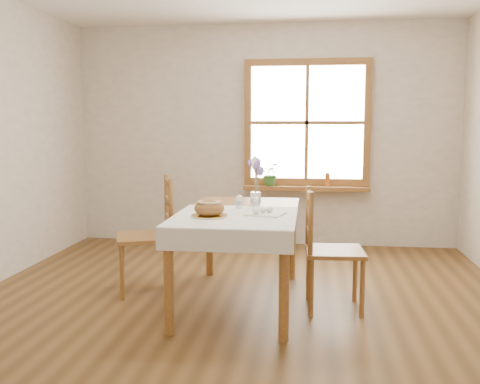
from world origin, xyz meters
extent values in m
plane|color=brown|center=(0.00, 0.00, 0.00)|extent=(5.00, 5.00, 0.00)
cube|color=silver|center=(0.00, 2.50, 1.30)|extent=(4.50, 0.10, 2.60)
cube|color=silver|center=(0.00, -2.50, 1.30)|extent=(4.50, 0.10, 2.60)
cube|color=#9E6231|center=(0.50, 2.46, 2.14)|extent=(1.46, 0.08, 0.08)
cube|color=#9E6231|center=(0.50, 2.46, 0.76)|extent=(1.46, 0.08, 0.08)
cube|color=#9E6231|center=(-0.19, 2.46, 1.45)|extent=(0.08, 0.08, 1.30)
cube|color=#9E6231|center=(1.19, 2.46, 1.45)|extent=(0.08, 0.08, 1.30)
cube|color=#9E6231|center=(0.50, 2.46, 1.45)|extent=(0.04, 0.06, 1.30)
cube|color=#9E6231|center=(0.50, 2.46, 1.45)|extent=(1.30, 0.06, 0.04)
cube|color=white|center=(0.50, 2.49, 1.45)|extent=(1.30, 0.01, 1.30)
cube|color=#9E6231|center=(0.50, 2.40, 0.69)|extent=(1.46, 0.20, 0.05)
cube|color=#9E6231|center=(0.00, 0.30, 0.72)|extent=(0.90, 1.60, 0.05)
cylinder|color=#9E6231|center=(-0.39, -0.44, 0.35)|extent=(0.07, 0.07, 0.70)
cylinder|color=#9E6231|center=(0.39, -0.44, 0.35)|extent=(0.07, 0.07, 0.70)
cylinder|color=#9E6231|center=(-0.39, 1.04, 0.35)|extent=(0.07, 0.07, 0.70)
cylinder|color=#9E6231|center=(0.39, 1.04, 0.35)|extent=(0.07, 0.07, 0.70)
cube|color=white|center=(0.00, 0.00, 0.76)|extent=(0.91, 0.99, 0.01)
cylinder|color=white|center=(-0.18, -0.07, 0.77)|extent=(0.32, 0.32, 0.01)
ellipsoid|color=olive|center=(-0.18, -0.07, 0.83)|extent=(0.22, 0.22, 0.12)
cube|color=white|center=(0.22, 0.08, 0.77)|extent=(0.32, 0.29, 0.01)
cylinder|color=white|center=(-0.02, 0.37, 0.81)|extent=(0.07, 0.07, 0.11)
cylinder|color=white|center=(0.12, 0.39, 0.81)|extent=(0.06, 0.06, 0.09)
cylinder|color=white|center=(0.09, 0.63, 0.80)|extent=(0.12, 0.12, 0.10)
imported|color=#31692A|center=(0.09, 2.40, 0.82)|extent=(0.30, 0.32, 0.21)
cylinder|color=#AE5820|center=(0.75, 2.40, 0.80)|extent=(0.06, 0.06, 0.16)
camera|label=1|loc=(0.55, -3.86, 1.43)|focal=40.00mm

